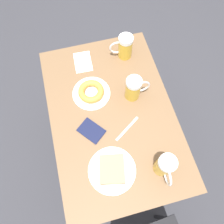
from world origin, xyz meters
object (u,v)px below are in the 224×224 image
Objects in this scene: plate_with_cake at (112,170)px; passport_near_edge at (91,131)px; plate_with_donut at (91,92)px; beer_mug_left at (134,88)px; beer_mug_center at (165,166)px; fork at (127,129)px; napkin_folded at (83,62)px; beer_mug_right at (125,47)px.

plate_with_cake is 1.47× the size of passport_near_edge.
beer_mug_left is (-0.21, 0.06, 0.05)m from plate_with_donut.
beer_mug_center is 0.95× the size of passport_near_edge.
plate_with_cake is 0.22m from fork.
plate_with_cake is 1.55× the size of napkin_folded.
fork is at bearing -125.00° from plate_with_cake.
napkin_folded is (0.25, -0.01, -0.07)m from beer_mug_right.
beer_mug_center is at bearing 89.21° from beer_mug_right.
plate_with_donut is 0.21m from passport_near_edge.
beer_mug_left reaches higher than plate_with_cake.
beer_mug_left is (-0.21, -0.36, 0.05)m from plate_with_cake.
beer_mug_center is 1.00× the size of fork.
plate_with_donut is 1.40× the size of beer_mug_left.
napkin_folded is (0.22, -0.28, -0.07)m from beer_mug_left.
beer_mug_right reaches higher than napkin_folded.
fork is 0.18m from passport_near_edge.
beer_mug_right is (-0.01, -0.68, 0.00)m from beer_mug_center.
beer_mug_right is (-0.24, -0.63, 0.05)m from plate_with_cake.
beer_mug_left is at bearing -120.20° from plate_with_cake.
fork is at bearing 106.45° from napkin_folded.
passport_near_edge is at bearing 54.91° from beer_mug_right.
plate_with_donut is at bearing -102.68° from passport_near_edge.
plate_with_donut is 0.53m from beer_mug_center.
napkin_folded is 0.42m from passport_near_edge.
beer_mug_left is at bearing 127.85° from napkin_folded.
passport_near_edge is at bearing -76.60° from plate_with_cake.
plate_with_cake is at bearing 69.28° from beer_mug_right.
plate_with_cake is 1.54× the size of beer_mug_center.
beer_mug_right is at bearing 177.23° from napkin_folded.
napkin_folded is at bearing -2.77° from beer_mug_right.
beer_mug_center is 0.39m from passport_near_edge.
napkin_folded is (0.01, -0.64, -0.02)m from plate_with_cake.
fork is at bearing -66.50° from beer_mug_center.
beer_mug_left is at bearing -87.38° from beer_mug_center.
beer_mug_center is (-0.23, 0.05, 0.05)m from plate_with_cake.
passport_near_edge reaches higher than fork.
beer_mug_right is at bearing -125.09° from passport_near_edge.
plate_with_cake is 1.54× the size of beer_mug_left.
beer_mug_center reaches higher than fork.
plate_with_cake is 0.64m from napkin_folded.
plate_with_donut is 1.41× the size of fork.
beer_mug_right reaches higher than fork.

